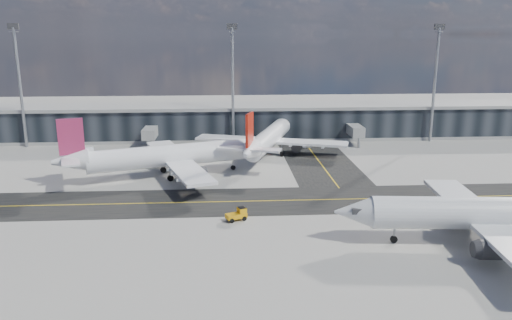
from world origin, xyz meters
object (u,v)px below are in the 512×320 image
(baggage_tug, at_px, (238,214))
(service_van, at_px, (305,144))
(airliner_af, at_px, (168,156))
(airliner_redtail, at_px, (269,138))
(airliner_near, at_px, (500,214))

(baggage_tug, height_order, service_van, baggage_tug)
(baggage_tug, bearing_deg, service_van, 137.35)
(airliner_af, distance_m, airliner_redtail, 26.13)
(airliner_af, relative_size, airliner_redtail, 1.02)
(airliner_near, relative_size, service_van, 8.24)
(airliner_af, height_order, airliner_near, airliner_near)
(airliner_redtail, height_order, service_van, airliner_redtail)
(airliner_af, xyz_separation_m, airliner_near, (45.81, -34.52, 0.06))
(airliner_af, xyz_separation_m, baggage_tug, (12.53, -23.90, -3.12))
(airliner_redtail, height_order, baggage_tug, airliner_redtail)
(airliner_redtail, distance_m, airliner_near, 56.49)
(airliner_af, relative_size, service_van, 7.91)
(airliner_af, distance_m, baggage_tug, 27.16)
(airliner_af, height_order, service_van, airliner_af)
(baggage_tug, distance_m, service_van, 51.58)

